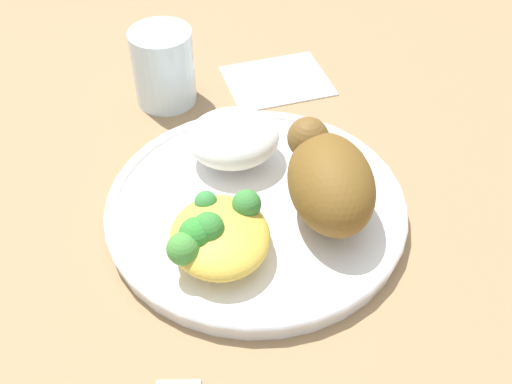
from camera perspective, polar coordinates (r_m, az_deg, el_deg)
ground_plane at (r=0.60m, az=0.00°, el=-2.10°), size 2.00×2.00×0.00m
plate at (r=0.59m, az=0.00°, el=-1.37°), size 0.28×0.28×0.02m
roasted_chicken at (r=0.56m, az=6.64°, el=1.15°), size 0.12×0.08×0.07m
rice_pile at (r=0.62m, az=-2.10°, el=4.94°), size 0.08×0.09×0.04m
mac_cheese_with_broccoli at (r=0.53m, az=-3.63°, el=-3.85°), size 0.10×0.09×0.04m
water_glass at (r=0.73m, az=-8.42°, el=11.20°), size 0.07×0.07×0.09m
napkin at (r=0.77m, az=1.94°, el=10.15°), size 0.12×0.13×0.00m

